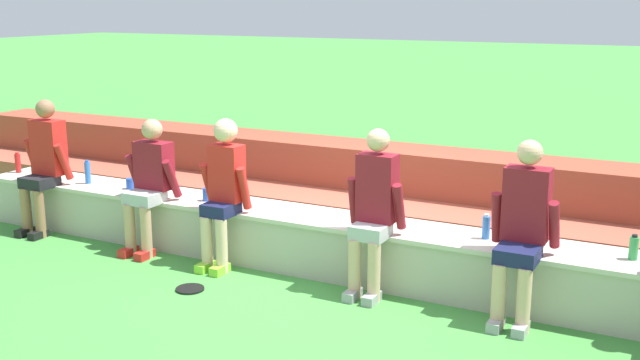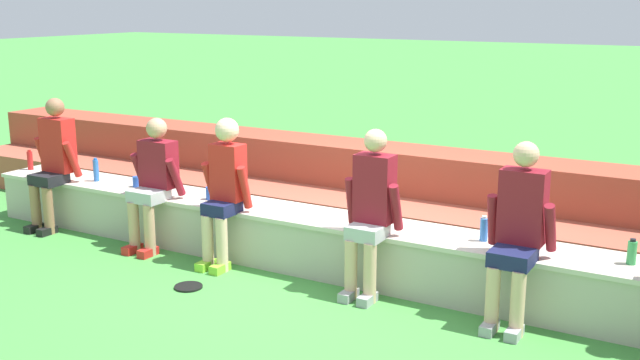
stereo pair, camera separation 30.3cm
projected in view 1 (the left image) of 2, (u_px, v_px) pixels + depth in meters
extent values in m
plane|color=#428E3D|center=(327.00, 283.00, 6.86)|extent=(80.00, 80.00, 0.00)
cube|color=#B7AF9E|center=(341.00, 246.00, 7.05)|extent=(8.60, 0.59, 0.52)
cube|color=beige|center=(341.00, 221.00, 7.00)|extent=(8.64, 0.63, 0.04)
cube|color=#A7513C|center=(379.00, 225.00, 7.84)|extent=(12.23, 0.67, 0.46)
cube|color=#99422E|center=(403.00, 189.00, 8.37)|extent=(12.23, 0.67, 0.92)
cylinder|color=#996B4C|center=(26.00, 212.00, 8.21)|extent=(0.11, 0.11, 0.52)
cylinder|color=#996B4C|center=(40.00, 214.00, 8.12)|extent=(0.11, 0.11, 0.52)
cube|color=black|center=(25.00, 232.00, 8.23)|extent=(0.10, 0.22, 0.08)
cube|color=black|center=(39.00, 235.00, 8.14)|extent=(0.10, 0.22, 0.08)
cube|color=black|center=(40.00, 182.00, 8.20)|extent=(0.33, 0.31, 0.12)
cube|color=red|center=(48.00, 147.00, 8.26)|extent=(0.37, 0.20, 0.60)
sphere|color=#996B4C|center=(45.00, 109.00, 8.17)|extent=(0.20, 0.20, 0.20)
cylinder|color=red|center=(33.00, 158.00, 8.38)|extent=(0.08, 0.19, 0.43)
cylinder|color=red|center=(64.00, 162.00, 8.17)|extent=(0.08, 0.22, 0.42)
cylinder|color=tan|center=(130.00, 230.00, 7.57)|extent=(0.11, 0.11, 0.52)
cylinder|color=tan|center=(146.00, 232.00, 7.48)|extent=(0.11, 0.11, 0.52)
cube|color=red|center=(129.00, 252.00, 7.59)|extent=(0.10, 0.22, 0.08)
cube|color=red|center=(145.00, 255.00, 7.49)|extent=(0.10, 0.22, 0.08)
cube|color=#B2B2B7|center=(145.00, 197.00, 7.56)|extent=(0.34, 0.31, 0.12)
cube|color=maroon|center=(154.00, 165.00, 7.63)|extent=(0.38, 0.20, 0.48)
sphere|color=tan|center=(152.00, 129.00, 7.55)|extent=(0.21, 0.21, 0.21)
cylinder|color=maroon|center=(135.00, 174.00, 7.75)|extent=(0.08, 0.22, 0.42)
cylinder|color=maroon|center=(172.00, 179.00, 7.53)|extent=(0.08, 0.24, 0.42)
cylinder|color=beige|center=(207.00, 243.00, 7.14)|extent=(0.11, 0.11, 0.52)
cylinder|color=beige|center=(222.00, 246.00, 7.07)|extent=(0.11, 0.11, 0.52)
cube|color=#8CD833|center=(205.00, 267.00, 7.16)|extent=(0.10, 0.22, 0.08)
cube|color=#8CD833|center=(220.00, 270.00, 7.08)|extent=(0.10, 0.22, 0.08)
cube|color=#191E47|center=(221.00, 209.00, 7.14)|extent=(0.27, 0.32, 0.12)
cube|color=red|center=(227.00, 173.00, 7.16)|extent=(0.31, 0.20, 0.54)
sphere|color=beige|center=(226.00, 131.00, 7.07)|extent=(0.23, 0.23, 0.23)
cylinder|color=red|center=(208.00, 183.00, 7.27)|extent=(0.08, 0.21, 0.42)
cylinder|color=red|center=(244.00, 188.00, 7.08)|extent=(0.08, 0.19, 0.43)
cylinder|color=#DBAD89|center=(355.00, 269.00, 6.46)|extent=(0.11, 0.11, 0.52)
cylinder|color=#DBAD89|center=(374.00, 272.00, 6.38)|extent=(0.11, 0.11, 0.52)
cube|color=#99999E|center=(352.00, 295.00, 6.48)|extent=(0.10, 0.22, 0.08)
cube|color=#99999E|center=(372.00, 298.00, 6.40)|extent=(0.10, 0.22, 0.08)
cube|color=#B2B2B7|center=(371.00, 231.00, 6.46)|extent=(0.29, 0.31, 0.12)
cube|color=maroon|center=(377.00, 188.00, 6.49)|extent=(0.33, 0.20, 0.59)
sphere|color=#DBAD89|center=(378.00, 140.00, 6.39)|extent=(0.20, 0.20, 0.20)
cylinder|color=maroon|center=(354.00, 201.00, 6.60)|extent=(0.08, 0.16, 0.43)
cylinder|color=maroon|center=(399.00, 206.00, 6.41)|extent=(0.08, 0.20, 0.42)
cylinder|color=#DBAD89|center=(498.00, 296.00, 5.87)|extent=(0.11, 0.11, 0.52)
cylinder|color=#DBAD89|center=(524.00, 301.00, 5.78)|extent=(0.11, 0.11, 0.52)
cube|color=#99999E|center=(496.00, 325.00, 5.89)|extent=(0.10, 0.22, 0.08)
cube|color=#99999E|center=(521.00, 329.00, 5.80)|extent=(0.10, 0.22, 0.08)
cube|color=#191E47|center=(518.00, 254.00, 5.88)|extent=(0.32, 0.35, 0.12)
cube|color=maroon|center=(527.00, 204.00, 5.98)|extent=(0.35, 0.20, 0.59)
sphere|color=#DBAD89|center=(530.00, 153.00, 5.88)|extent=(0.20, 0.20, 0.20)
cylinder|color=maroon|center=(497.00, 217.00, 6.09)|extent=(0.08, 0.16, 0.43)
cylinder|color=maroon|center=(554.00, 225.00, 5.89)|extent=(0.08, 0.24, 0.42)
cylinder|color=green|center=(634.00, 248.00, 5.88)|extent=(0.07, 0.07, 0.18)
cylinder|color=black|center=(635.00, 236.00, 5.86)|extent=(0.04, 0.04, 0.02)
cylinder|color=red|center=(18.00, 163.00, 8.85)|extent=(0.06, 0.06, 0.22)
cylinder|color=red|center=(17.00, 153.00, 8.82)|extent=(0.04, 0.04, 0.02)
cylinder|color=blue|center=(88.00, 173.00, 8.32)|extent=(0.06, 0.06, 0.24)
cylinder|color=blue|center=(87.00, 161.00, 8.29)|extent=(0.04, 0.04, 0.02)
cylinder|color=blue|center=(486.00, 228.00, 6.40)|extent=(0.07, 0.07, 0.19)
cylinder|color=white|center=(487.00, 215.00, 6.37)|extent=(0.04, 0.04, 0.02)
cylinder|color=blue|center=(207.00, 194.00, 7.62)|extent=(0.09, 0.09, 0.13)
cylinder|color=blue|center=(130.00, 184.00, 8.09)|extent=(0.09, 0.09, 0.11)
cylinder|color=black|center=(190.00, 289.00, 6.70)|extent=(0.25, 0.25, 0.02)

